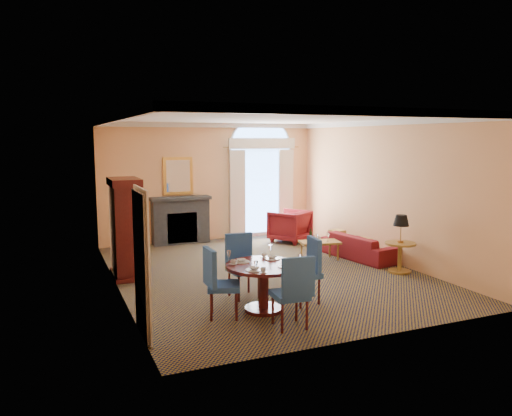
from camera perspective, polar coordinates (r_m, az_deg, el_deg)
name	(u,v)px	position (r m, az deg, el deg)	size (l,w,h in m)	color
ground	(265,272)	(10.56, 1.06, -7.35)	(7.50, 7.50, 0.00)	#101234
room_envelope	(252,151)	(10.79, -0.47, 6.48)	(6.04, 7.52, 3.45)	#F1AF73
armoire	(126,230)	(10.36, -14.66, -2.42)	(0.58, 1.02, 2.01)	#3C0E0D
dining_table	(264,276)	(8.13, 0.87, -7.83)	(1.24, 1.24, 0.98)	#3C0E0D
dining_chair_north	(241,261)	(8.90, -1.69, -6.05)	(0.54, 0.54, 1.11)	#234C8C
dining_chair_south	(294,288)	(7.37, 4.34, -9.07)	(0.54, 0.55, 1.11)	#234C8C
dining_chair_east	(308,266)	(8.58, 6.00, -6.62)	(0.58, 0.57, 1.11)	#234C8C
dining_chair_west	(217,278)	(7.84, -4.47, -8.02)	(0.63, 0.63, 1.11)	#234C8C
sofa	(360,246)	(11.95, 11.79, -4.31)	(1.94, 0.76, 0.57)	maroon
armchair	(290,226)	(13.58, 3.87, -2.06)	(0.92, 0.95, 0.86)	maroon
coffee_table	(320,243)	(11.54, 7.28, -3.96)	(0.97, 0.65, 0.75)	olive
side_table	(401,238)	(10.82, 16.19, -3.29)	(0.64, 0.64, 1.19)	olive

